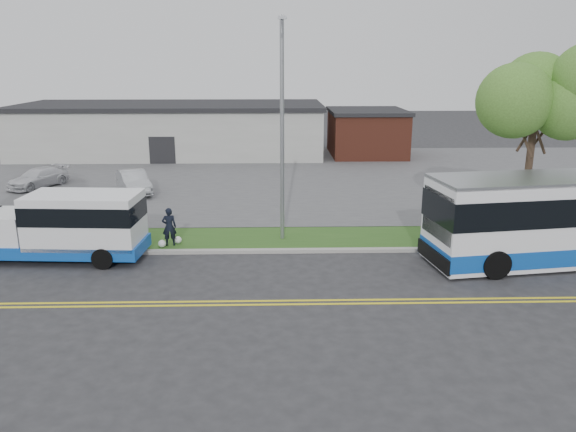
{
  "coord_description": "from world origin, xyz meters",
  "views": [
    {
      "loc": [
        2.64,
        -21.37,
        7.85
      ],
      "look_at": [
        3.21,
        1.13,
        1.6
      ],
      "focal_mm": 35.0,
      "sensor_mm": 36.0,
      "label": 1
    }
  ],
  "objects_px": {
    "parked_car_b": "(38,178)",
    "shuttle_bus": "(68,225)",
    "tree_east": "(537,100)",
    "streetlight_near": "(282,124)",
    "pedestrian": "(169,227)",
    "parked_car_a": "(133,182)"
  },
  "relations": [
    {
      "from": "streetlight_near",
      "to": "shuttle_bus",
      "type": "relative_size",
      "value": 1.3
    },
    {
      "from": "parked_car_a",
      "to": "parked_car_b",
      "type": "bearing_deg",
      "value": 139.38
    },
    {
      "from": "pedestrian",
      "to": "parked_car_a",
      "type": "distance_m",
      "value": 10.77
    },
    {
      "from": "pedestrian",
      "to": "streetlight_near",
      "type": "bearing_deg",
      "value": 179.82
    },
    {
      "from": "shuttle_bus",
      "to": "streetlight_near",
      "type": "bearing_deg",
      "value": 17.77
    },
    {
      "from": "tree_east",
      "to": "pedestrian",
      "type": "distance_m",
      "value": 16.78
    },
    {
      "from": "shuttle_bus",
      "to": "parked_car_a",
      "type": "bearing_deg",
      "value": 94.49
    },
    {
      "from": "parked_car_b",
      "to": "tree_east",
      "type": "bearing_deg",
      "value": 5.06
    },
    {
      "from": "streetlight_near",
      "to": "pedestrian",
      "type": "distance_m",
      "value": 6.56
    },
    {
      "from": "streetlight_near",
      "to": "shuttle_bus",
      "type": "xyz_separation_m",
      "value": [
        -8.68,
        -2.17,
        -3.77
      ]
    },
    {
      "from": "streetlight_near",
      "to": "parked_car_b",
      "type": "distance_m",
      "value": 19.43
    },
    {
      "from": "parked_car_a",
      "to": "parked_car_b",
      "type": "distance_m",
      "value": 6.73
    },
    {
      "from": "streetlight_near",
      "to": "parked_car_b",
      "type": "relative_size",
      "value": 2.33
    },
    {
      "from": "tree_east",
      "to": "pedestrian",
      "type": "xyz_separation_m",
      "value": [
        -15.89,
        -1.1,
        -5.26
      ]
    },
    {
      "from": "parked_car_b",
      "to": "shuttle_bus",
      "type": "bearing_deg",
      "value": -36.06
    },
    {
      "from": "tree_east",
      "to": "parked_car_b",
      "type": "distance_m",
      "value": 28.96
    },
    {
      "from": "pedestrian",
      "to": "parked_car_a",
      "type": "height_order",
      "value": "pedestrian"
    },
    {
      "from": "tree_east",
      "to": "parked_car_a",
      "type": "distance_m",
      "value": 22.41
    },
    {
      "from": "parked_car_a",
      "to": "parked_car_b",
      "type": "height_order",
      "value": "parked_car_a"
    },
    {
      "from": "streetlight_near",
      "to": "pedestrian",
      "type": "height_order",
      "value": "streetlight_near"
    },
    {
      "from": "tree_east",
      "to": "parked_car_b",
      "type": "bearing_deg",
      "value": 157.65
    },
    {
      "from": "tree_east",
      "to": "pedestrian",
      "type": "relative_size",
      "value": 4.95
    }
  ]
}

